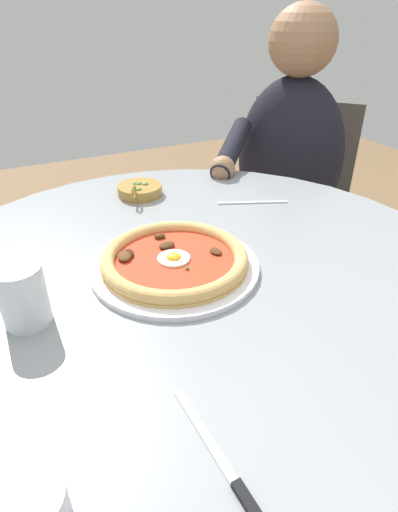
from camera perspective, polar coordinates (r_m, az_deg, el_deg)
The scene contains 10 objects.
ground_plane at distance 1.30m, azimuth -0.57°, elevation -30.24°, with size 6.00×6.00×0.02m, color brown.
dining_table at distance 0.81m, azimuth -0.80°, elevation -8.93°, with size 1.06×1.06×0.72m.
pizza_on_plate at distance 0.74m, azimuth -3.35°, elevation -0.64°, with size 0.30×0.30×0.03m.
water_glass at distance 0.66m, azimuth -22.78°, elevation -5.37°, with size 0.07×0.07×0.09m.
steak_knife at distance 0.46m, azimuth 5.82°, elevation -29.40°, with size 0.02×0.22×0.01m.
ramekin_capers at distance 0.46m, azimuth -21.87°, elevation -29.27°, with size 0.06×0.06×0.04m.
olive_pan at distance 1.05m, azimuth -8.06°, elevation 8.93°, with size 0.11×0.12×0.05m.
fork_utensil at distance 1.01m, azimuth 7.31°, elevation 7.26°, with size 0.16×0.07×0.00m.
diner_person at distance 1.50m, azimuth 11.31°, elevation 5.86°, with size 0.57×0.44×1.14m.
cafe_chair_diner at distance 1.63m, azimuth 12.59°, elevation 8.27°, with size 0.61×0.61×0.84m.
Camera 1 is at (0.27, 0.56, 1.13)m, focal length 29.37 mm.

